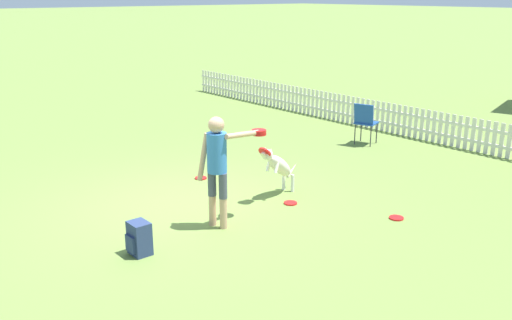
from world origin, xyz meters
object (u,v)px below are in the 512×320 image
(folding_chair_blue_left, at_px, (365,120))
(frisbee_near_dog, at_px, (201,178))
(backpack_on_grass, at_px, (139,238))
(leaping_dog, at_px, (278,165))
(handler_person, at_px, (219,159))
(frisbee_midfield, at_px, (290,203))
(frisbee_near_handler, at_px, (396,218))

(folding_chair_blue_left, bearing_deg, frisbee_near_dog, 66.81)
(backpack_on_grass, bearing_deg, leaping_dog, 99.80)
(leaping_dog, distance_m, folding_chair_blue_left, 3.89)
(handler_person, xyz_separation_m, frisbee_midfield, (0.00, 1.39, -1.00))
(leaping_dog, distance_m, frisbee_midfield, 0.67)
(handler_person, bearing_deg, leaping_dog, 90.34)
(frisbee_midfield, bearing_deg, folding_chair_blue_left, 113.55)
(frisbee_midfield, distance_m, backpack_on_grass, 2.76)
(leaping_dog, bearing_deg, frisbee_midfield, 152.21)
(frisbee_midfield, height_order, backpack_on_grass, backpack_on_grass)
(frisbee_near_handler, relative_size, frisbee_near_dog, 1.00)
(folding_chair_blue_left, bearing_deg, frisbee_near_handler, 117.70)
(handler_person, bearing_deg, backpack_on_grass, -101.52)
(backpack_on_grass, bearing_deg, frisbee_midfield, 91.72)
(handler_person, xyz_separation_m, folding_chair_blue_left, (-1.65, 5.17, -0.45))
(backpack_on_grass, xyz_separation_m, folding_chair_blue_left, (-1.73, 6.52, 0.35))
(frisbee_near_handler, distance_m, frisbee_near_dog, 3.65)
(frisbee_near_handler, relative_size, backpack_on_grass, 0.49)
(leaping_dog, relative_size, frisbee_near_handler, 4.97)
(leaping_dog, xyz_separation_m, folding_chair_blue_left, (-1.24, 3.68, 0.03))
(leaping_dog, bearing_deg, frisbee_near_handler, -174.73)
(folding_chair_blue_left, bearing_deg, leaping_dog, 90.03)
(frisbee_near_handler, height_order, folding_chair_blue_left, folding_chair_blue_left)
(leaping_dog, xyz_separation_m, frisbee_near_handler, (1.88, 0.70, -0.53))
(frisbee_midfield, relative_size, folding_chair_blue_left, 0.23)
(handler_person, relative_size, folding_chair_blue_left, 1.74)
(handler_person, height_order, frisbee_near_dog, handler_person)
(leaping_dog, xyz_separation_m, frisbee_midfield, (0.41, -0.09, -0.53))
(leaping_dog, relative_size, frisbee_near_dog, 4.97)
(frisbee_midfield, height_order, folding_chair_blue_left, folding_chair_blue_left)
(leaping_dog, xyz_separation_m, frisbee_near_dog, (-1.58, -0.47, -0.53))
(backpack_on_grass, bearing_deg, frisbee_near_handler, 68.51)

